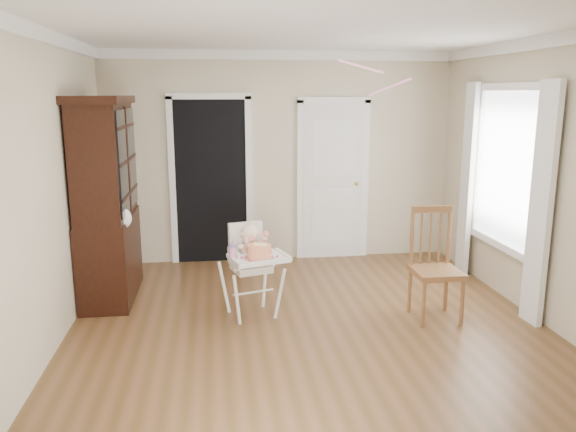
{
  "coord_description": "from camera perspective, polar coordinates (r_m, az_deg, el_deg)",
  "views": [
    {
      "loc": [
        -0.85,
        -4.74,
        2.17
      ],
      "look_at": [
        -0.17,
        0.44,
        1.03
      ],
      "focal_mm": 35.0,
      "sensor_mm": 36.0,
      "label": 1
    }
  ],
  "objects": [
    {
      "name": "cake",
      "position": [
        5.27,
        -2.93,
        -3.63
      ],
      "size": [
        0.29,
        0.29,
        0.14
      ],
      "color": "silver",
      "rests_on": "high_chair"
    },
    {
      "name": "window_right",
      "position": [
        6.37,
        21.0,
        3.55
      ],
      "size": [
        0.13,
        1.84,
        2.3
      ],
      "color": "white",
      "rests_on": "wall_right"
    },
    {
      "name": "streamer",
      "position": [
        5.79,
        7.38,
        14.83
      ],
      "size": [
        0.39,
        0.35,
        0.15
      ],
      "primitive_type": null,
      "rotation": [
        0.26,
        0.0,
        0.85
      ],
      "color": "pink",
      "rests_on": "ceiling"
    },
    {
      "name": "dining_chair",
      "position": [
        5.67,
        14.74,
        -5.12
      ],
      "size": [
        0.45,
        0.45,
        1.09
      ],
      "rotation": [
        0.0,
        0.0,
        -0.0
      ],
      "color": "brown",
      "rests_on": "floor"
    },
    {
      "name": "doorway",
      "position": [
        7.3,
        -7.83,
        3.86
      ],
      "size": [
        1.06,
        0.05,
        2.22
      ],
      "color": "black",
      "rests_on": "wall_back"
    },
    {
      "name": "crown_molding",
      "position": [
        4.84,
        2.79,
        17.89
      ],
      "size": [
        4.5,
        5.0,
        0.12
      ],
      "primitive_type": null,
      "color": "white",
      "rests_on": "ceiling"
    },
    {
      "name": "wall_back",
      "position": [
        7.33,
        -0.8,
        5.91
      ],
      "size": [
        4.5,
        0.0,
        4.5
      ],
      "primitive_type": "plane",
      "rotation": [
        1.57,
        0.0,
        0.0
      ],
      "color": "beige",
      "rests_on": "floor"
    },
    {
      "name": "china_cabinet",
      "position": [
        6.22,
        -17.91,
        1.6
      ],
      "size": [
        0.57,
        1.27,
        2.15
      ],
      "color": "black",
      "rests_on": "floor"
    },
    {
      "name": "high_chair",
      "position": [
        5.52,
        -3.75,
        -4.42
      ],
      "size": [
        0.69,
        0.79,
        0.94
      ],
      "rotation": [
        0.0,
        0.0,
        0.28
      ],
      "color": "white",
      "rests_on": "floor"
    },
    {
      "name": "baby",
      "position": [
        5.5,
        -3.84,
        -3.01
      ],
      "size": [
        0.3,
        0.22,
        0.41
      ],
      "rotation": [
        0.0,
        0.0,
        0.28
      ],
      "color": "beige",
      "rests_on": "high_chair"
    },
    {
      "name": "floor",
      "position": [
        5.28,
        2.49,
        -11.95
      ],
      "size": [
        5.0,
        5.0,
        0.0
      ],
      "primitive_type": "plane",
      "color": "brown",
      "rests_on": "ground"
    },
    {
      "name": "sippy_cup",
      "position": [
        5.28,
        -5.64,
        -3.55
      ],
      "size": [
        0.07,
        0.07,
        0.18
      ],
      "rotation": [
        0.0,
        0.0,
        0.28
      ],
      "color": "pink",
      "rests_on": "high_chair"
    },
    {
      "name": "closet_door",
      "position": [
        7.47,
        4.58,
        3.47
      ],
      "size": [
        0.96,
        0.09,
        2.13
      ],
      "color": "white",
      "rests_on": "wall_back"
    },
    {
      "name": "ceiling",
      "position": [
        4.84,
        2.8,
        18.6
      ],
      "size": [
        5.0,
        5.0,
        0.0
      ],
      "primitive_type": "plane",
      "rotation": [
        3.14,
        0.0,
        0.0
      ],
      "color": "white",
      "rests_on": "wall_back"
    },
    {
      "name": "wall_left",
      "position": [
        5.01,
        -23.63,
        1.86
      ],
      "size": [
        0.0,
        5.0,
        5.0
      ],
      "primitive_type": "plane",
      "rotation": [
        1.57,
        0.0,
        1.57
      ],
      "color": "beige",
      "rests_on": "floor"
    },
    {
      "name": "wall_right",
      "position": [
        5.72,
        25.45,
        2.89
      ],
      "size": [
        0.0,
        5.0,
        5.0
      ],
      "primitive_type": "plane",
      "rotation": [
        1.57,
        0.0,
        -1.57
      ],
      "color": "beige",
      "rests_on": "floor"
    }
  ]
}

